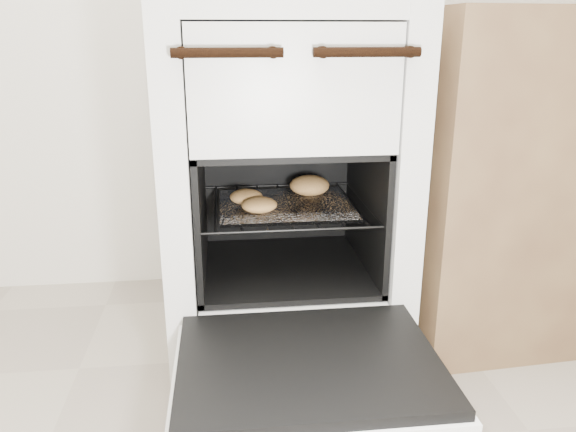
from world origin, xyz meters
The scene contains 6 objects.
stove centered at (0.19, 1.18, 0.43)m, with size 0.57×0.64×0.88m.
oven_door centered at (0.19, 0.70, 0.19)m, with size 0.52×0.40×0.04m.
oven_rack centered at (0.19, 1.12, 0.39)m, with size 0.42×0.40×0.01m.
foil_sheet centered at (0.19, 1.10, 0.39)m, with size 0.33×0.29×0.01m, color white.
baked_rolls centered at (0.19, 1.13, 0.42)m, with size 0.28×0.24×0.05m.
counter centered at (0.94, 1.22, 0.43)m, with size 0.86×0.57×0.86m, color brown.
Camera 1 is at (0.05, -0.23, 0.80)m, focal length 35.00 mm.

